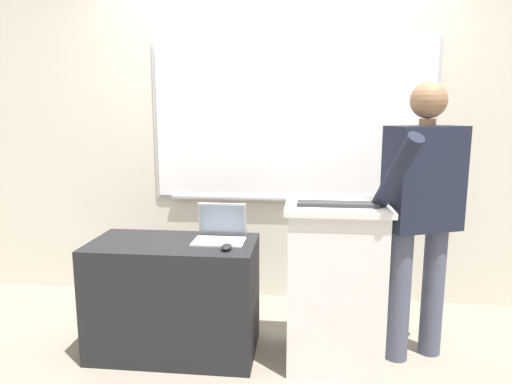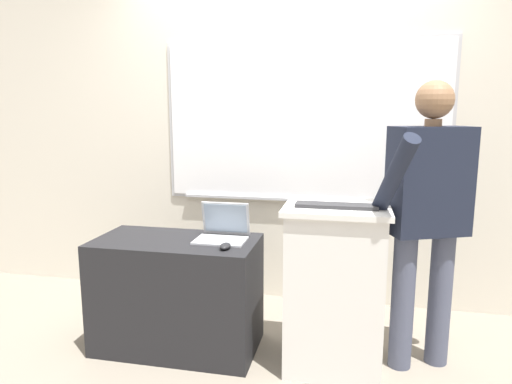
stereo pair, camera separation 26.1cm
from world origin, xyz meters
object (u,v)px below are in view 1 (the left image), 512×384
(laptop, at_px, (221,228))
(side_desk, at_px, (174,297))
(wireless_keyboard, at_px, (337,204))
(person_presenter, at_px, (422,204))
(computer_mouse_by_laptop, at_px, (227,247))
(lectern_podium, at_px, (334,284))

(laptop, bearing_deg, side_desk, -161.82)
(laptop, bearing_deg, wireless_keyboard, -13.63)
(wireless_keyboard, bearing_deg, person_presenter, 18.42)
(person_presenter, xyz_separation_m, wireless_keyboard, (-0.50, -0.17, 0.02))
(laptop, height_order, computer_mouse_by_laptop, laptop)
(side_desk, distance_m, laptop, 0.51)
(person_presenter, relative_size, wireless_keyboard, 3.71)
(person_presenter, xyz_separation_m, computer_mouse_by_laptop, (-1.11, -0.22, -0.23))
(wireless_keyboard, distance_m, computer_mouse_by_laptop, 0.67)
(side_desk, xyz_separation_m, person_presenter, (1.46, 0.09, 0.60))
(wireless_keyboard, height_order, computer_mouse_by_laptop, wireless_keyboard)
(computer_mouse_by_laptop, bearing_deg, lectern_podium, 10.38)
(lectern_podium, xyz_separation_m, computer_mouse_by_laptop, (-0.62, -0.11, 0.24))
(lectern_podium, xyz_separation_m, laptop, (-0.69, 0.10, 0.29))
(lectern_podium, height_order, wireless_keyboard, wireless_keyboard)
(wireless_keyboard, bearing_deg, computer_mouse_by_laptop, -175.34)
(wireless_keyboard, relative_size, computer_mouse_by_laptop, 4.42)
(side_desk, distance_m, wireless_keyboard, 1.15)
(side_desk, xyz_separation_m, computer_mouse_by_laptop, (0.35, -0.13, 0.37))
(computer_mouse_by_laptop, bearing_deg, laptop, 108.47)
(person_presenter, distance_m, wireless_keyboard, 0.52)
(person_presenter, bearing_deg, computer_mouse_by_laptop, 168.49)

